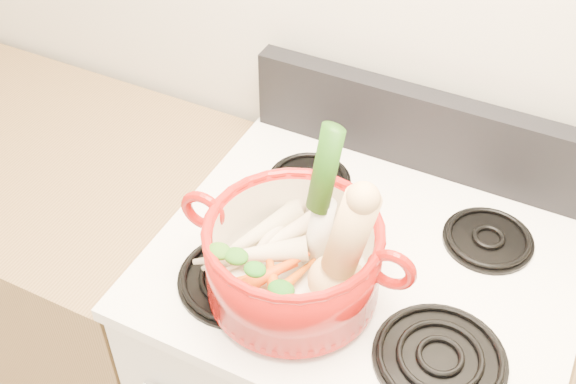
% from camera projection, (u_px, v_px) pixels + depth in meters
% --- Properties ---
extents(wall_back, '(3.50, 0.02, 2.60)m').
position_uv_depth(wall_back, '(453.00, 7.00, 1.35)').
color(wall_back, beige).
rests_on(wall_back, floor).
extents(cooktop, '(0.78, 0.67, 0.03)m').
position_uv_depth(cooktop, '(368.00, 262.00, 1.37)').
color(cooktop, white).
rests_on(cooktop, stove_body).
extents(control_backsplash, '(0.76, 0.05, 0.18)m').
position_uv_depth(control_backsplash, '(426.00, 131.00, 1.49)').
color(control_backsplash, black).
rests_on(control_backsplash, cooktop).
extents(counter_left, '(1.36, 0.65, 0.90)m').
position_uv_depth(counter_left, '(5.00, 249.00, 2.05)').
color(counter_left, olive).
rests_on(counter_left, floor).
extents(burner_front_left, '(0.22, 0.22, 0.02)m').
position_uv_depth(burner_front_left, '(239.00, 277.00, 1.31)').
color(burner_front_left, black).
rests_on(burner_front_left, cooktop).
extents(burner_front_right, '(0.22, 0.22, 0.02)m').
position_uv_depth(burner_front_right, '(440.00, 357.00, 1.19)').
color(burner_front_right, black).
rests_on(burner_front_right, cooktop).
extents(burner_back_left, '(0.17, 0.17, 0.02)m').
position_uv_depth(burner_back_left, '(309.00, 179.00, 1.51)').
color(burner_back_left, black).
rests_on(burner_back_left, cooktop).
extents(burner_back_right, '(0.17, 0.17, 0.02)m').
position_uv_depth(burner_back_right, '(488.00, 238.00, 1.38)').
color(burner_back_right, black).
rests_on(burner_back_right, cooktop).
extents(dutch_oven, '(0.32, 0.32, 0.15)m').
position_uv_depth(dutch_oven, '(293.00, 259.00, 1.23)').
color(dutch_oven, '#9A0E0A').
rests_on(dutch_oven, burner_front_left).
extents(pot_handle_left, '(0.08, 0.02, 0.08)m').
position_uv_depth(pot_handle_left, '(203.00, 211.00, 1.25)').
color(pot_handle_left, '#9A0E0A').
rests_on(pot_handle_left, dutch_oven).
extents(pot_handle_right, '(0.08, 0.02, 0.08)m').
position_uv_depth(pot_handle_right, '(392.00, 270.00, 1.15)').
color(pot_handle_right, '#9A0E0A').
rests_on(pot_handle_right, dutch_oven).
extents(squash, '(0.17, 0.14, 0.26)m').
position_uv_depth(squash, '(339.00, 247.00, 1.14)').
color(squash, tan).
rests_on(squash, dutch_oven).
extents(leek, '(0.08, 0.11, 0.29)m').
position_uv_depth(leek, '(320.00, 199.00, 1.19)').
color(leek, beige).
rests_on(leek, dutch_oven).
extents(ginger, '(0.09, 0.08, 0.04)m').
position_uv_depth(ginger, '(320.00, 246.00, 1.28)').
color(ginger, '#D6BF84').
rests_on(ginger, dutch_oven).
extents(parsnip_0, '(0.14, 0.19, 0.06)m').
position_uv_depth(parsnip_0, '(271.00, 243.00, 1.29)').
color(parsnip_0, '#F0E1C3').
rests_on(parsnip_0, dutch_oven).
extents(parsnip_1, '(0.14, 0.21, 0.06)m').
position_uv_depth(parsnip_1, '(251.00, 237.00, 1.29)').
color(parsnip_1, beige).
rests_on(parsnip_1, dutch_oven).
extents(parsnip_2, '(0.07, 0.19, 0.06)m').
position_uv_depth(parsnip_2, '(275.00, 228.00, 1.30)').
color(parsnip_2, '#F1E3C4').
rests_on(parsnip_2, dutch_oven).
extents(parsnip_3, '(0.20, 0.14, 0.06)m').
position_uv_depth(parsnip_3, '(250.00, 253.00, 1.25)').
color(parsnip_3, beige).
rests_on(parsnip_3, dutch_oven).
extents(carrot_0, '(0.07, 0.15, 0.04)m').
position_uv_depth(carrot_0, '(287.00, 285.00, 1.22)').
color(carrot_0, '#BC4509').
rests_on(carrot_0, dutch_oven).
extents(carrot_1, '(0.12, 0.13, 0.04)m').
position_uv_depth(carrot_1, '(257.00, 279.00, 1.23)').
color(carrot_1, '#DD470B').
rests_on(carrot_1, dutch_oven).
extents(carrot_2, '(0.13, 0.16, 0.05)m').
position_uv_depth(carrot_2, '(274.00, 287.00, 1.20)').
color(carrot_2, '#CF410A').
rests_on(carrot_2, dutch_oven).
extents(carrot_3, '(0.10, 0.14, 0.04)m').
position_uv_depth(carrot_3, '(274.00, 273.00, 1.22)').
color(carrot_3, '#D1400A').
rests_on(carrot_3, dutch_oven).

